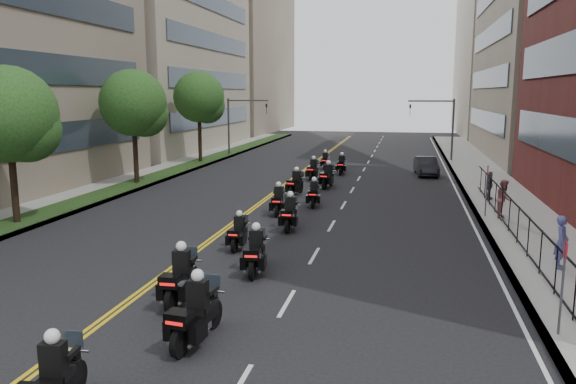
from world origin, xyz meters
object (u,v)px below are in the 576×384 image
motorcycle_2 (180,279)px  motorcycle_3 (256,253)px  parked_sedan (426,166)px  pedestrian_a (562,242)px  motorcycle_4 (239,234)px  pedestrian_b (504,199)px  motorcycle_8 (296,184)px  motorcycle_6 (278,202)px  motorcycle_5 (290,215)px  pedestrian_c (490,185)px  motorcycle_7 (314,195)px  motorcycle_11 (341,166)px  motorcycle_9 (328,177)px  motorcycle_12 (325,161)px  motorcycle_10 (313,170)px

motorcycle_2 → motorcycle_3: motorcycle_2 is taller
parked_sedan → pedestrian_a: bearing=-86.4°
parked_sedan → motorcycle_4: bearing=-115.4°
pedestrian_b → motorcycle_8: bearing=78.2°
motorcycle_2 → motorcycle_6: (0.07, 12.59, -0.07)m
motorcycle_2 → motorcycle_5: 9.61m
pedestrian_c → motorcycle_4: bearing=160.5°
motorcycle_5 → motorcycle_7: motorcycle_5 is taller
motorcycle_3 → motorcycle_11: size_ratio=1.04×
motorcycle_3 → motorcycle_9: size_ratio=0.97×
pedestrian_b → motorcycle_12: bearing=44.1°
parked_sedan → pedestrian_b: bearing=-83.7°
motorcycle_9 → pedestrian_a: (10.29, -15.70, 0.36)m
motorcycle_8 → motorcycle_3: bearing=-76.1°
pedestrian_a → pedestrian_b: 8.06m
motorcycle_4 → motorcycle_11: size_ratio=0.91×
motorcycle_3 → pedestrian_a: (10.27, 2.25, 0.38)m
motorcycle_5 → pedestrian_a: bearing=-24.5°
motorcycle_5 → motorcycle_3: bearing=-91.8°
motorcycle_8 → motorcycle_10: 6.30m
motorcycle_2 → pedestrian_b: (11.07, 13.44, 0.35)m
motorcycle_6 → motorcycle_8: size_ratio=0.97×
motorcycle_6 → motorcycle_11: size_ratio=0.99×
motorcycle_2 → motorcycle_4: motorcycle_2 is taller
motorcycle_4 → motorcycle_8: size_ratio=0.89×
motorcycle_2 → parked_sedan: (7.87, 28.33, -0.04)m
motorcycle_2 → motorcycle_5: bearing=79.7°
motorcycle_2 → motorcycle_9: (1.41, 21.11, -0.02)m
motorcycle_5 → pedestrian_c: 13.13m
motorcycle_3 → motorcycle_5: (-0.12, 6.37, -0.00)m
motorcycle_2 → motorcycle_8: bearing=87.9°
pedestrian_b → motorcycle_7: bearing=91.5°
motorcycle_11 → motorcycle_12: size_ratio=1.08×
motorcycle_4 → parked_sedan: (7.92, 22.32, 0.09)m
motorcycle_2 → pedestrian_a: (11.70, 5.40, 0.35)m
motorcycle_11 → pedestrian_a: pedestrian_a is taller
motorcycle_6 → motorcycle_12: bearing=83.9°
motorcycle_4 → pedestrian_a: size_ratio=1.11×
motorcycle_2 → pedestrian_c: bearing=56.4°
motorcycle_10 → motorcycle_11: size_ratio=1.02×
motorcycle_6 → pedestrian_c: bearing=20.8°
motorcycle_9 → pedestrian_a: size_ratio=1.32×
parked_sedan → pedestrian_a: size_ratio=2.26×
motorcycle_10 → parked_sedan: (7.96, 3.97, 0.02)m
motorcycle_6 → parked_sedan: bearing=57.0°
motorcycle_2 → motorcycle_11: 27.58m
motorcycle_12 → motorcycle_6: bearing=-92.6°
motorcycle_12 → pedestrian_a: bearing=-67.9°
motorcycle_4 → motorcycle_10: size_ratio=0.89×
motorcycle_4 → motorcycle_9: bearing=83.2°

